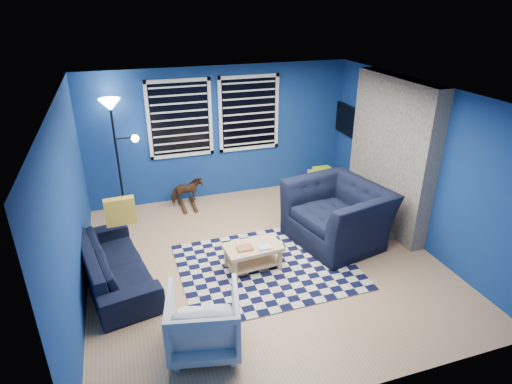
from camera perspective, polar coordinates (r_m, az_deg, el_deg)
floor at (r=6.51m, az=0.99°, el=-9.06°), size 5.00×5.00×0.00m
ceiling at (r=5.52m, az=1.18°, el=13.02°), size 5.00×5.00×0.00m
wall_back at (r=8.17m, az=-4.72°, el=7.78°), size 5.00×0.00×5.00m
wall_left at (r=5.68m, az=-23.54°, el=-2.18°), size 0.00×5.00×5.00m
wall_right at (r=7.08m, az=20.62°, el=3.53°), size 0.00×5.00×5.00m
fireplace at (r=7.38m, az=17.37°, el=4.41°), size 0.65×2.00×2.50m
window_left at (r=7.90m, az=-10.10°, el=9.55°), size 1.17×0.06×1.42m
window_right at (r=8.17m, az=-0.93°, el=10.43°), size 1.17×0.06×1.42m
tv at (r=8.56m, az=12.39°, el=9.15°), size 0.07×1.00×0.58m
rug at (r=6.36m, az=1.46°, el=-9.87°), size 2.52×2.02×0.02m
sofa at (r=6.22m, az=-18.28°, el=-9.09°), size 2.08×1.13×0.57m
armchair_big at (r=6.89m, az=10.81°, el=-2.93°), size 1.69×1.55×0.94m
armchair_bent at (r=4.95m, az=-6.99°, el=-16.67°), size 0.93×0.95×0.73m
rocking_horse at (r=8.03m, az=-9.17°, el=0.09°), size 0.38×0.62×0.49m
coffee_table at (r=6.17m, az=-0.41°, el=-8.02°), size 0.84×0.53×0.41m
cabinet at (r=8.62m, az=8.77°, el=1.33°), size 0.60×0.47×0.54m
floor_lamp at (r=7.60m, az=-18.43°, el=8.93°), size 0.57×0.35×2.09m
throw_pillow at (r=6.50m, az=-17.67°, el=-2.47°), size 0.44×0.16×0.41m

